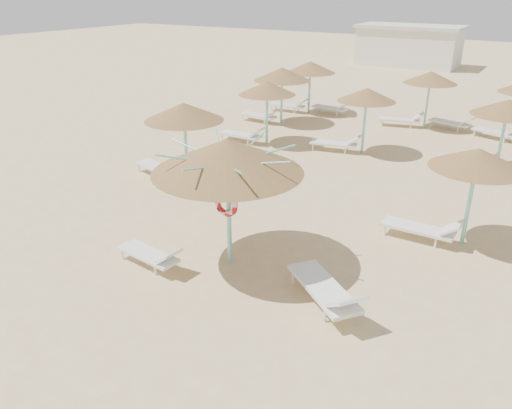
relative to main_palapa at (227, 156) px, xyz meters
The scene contains 6 objects.
ground 2.80m from the main_palapa, 24.50° to the right, with size 120.00×120.00×0.00m, color #CFB87E.
main_palapa is the anchor object (origin of this frame).
lounger_main_a 3.10m from the main_palapa, 141.42° to the right, with size 1.89×0.75×0.67m.
lounger_main_b 3.71m from the main_palapa, ahead, with size 2.27×1.97×0.85m.
palapa_field 10.48m from the main_palapa, 84.58° to the left, with size 20.73×14.12×2.70m.
service_hut 35.27m from the main_palapa, 99.11° to the left, with size 8.40×4.40×3.25m.
Camera 1 is at (5.78, -8.69, 6.35)m, focal length 35.00 mm.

